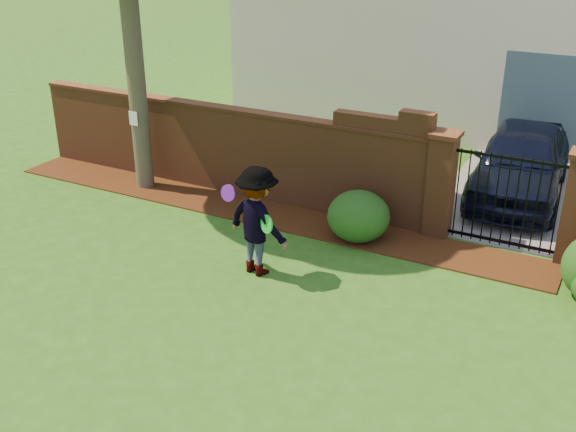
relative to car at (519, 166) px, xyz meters
The scene contains 12 objects.
ground 7.11m from the car, 117.93° to the right, with size 80.00×80.00×0.01m, color #2C5A16.
mulch_bed 5.21m from the car, 145.66° to the right, with size 11.10×1.08×0.03m, color #371A0A.
brick_wall 5.78m from the car, 157.09° to the right, with size 8.70×0.31×2.16m.
pillar_left 2.44m from the car, 112.08° to the right, with size 0.50×0.50×1.88m.
iron_gate 2.26m from the car, 85.24° to the right, with size 1.78×0.03×1.60m.
driveway 1.90m from the car, 83.89° to the left, with size 3.20×8.00×0.01m, color slate.
car is the anchor object (origin of this frame).
paper_notice 7.59m from the car, 156.26° to the right, with size 0.20×0.01×0.28m, color white.
shrub_left 3.72m from the car, 123.66° to the right, with size 1.08×1.08×0.88m, color #154615.
man 5.79m from the car, 121.35° to the right, with size 1.14×0.65×1.76m, color gray.
frisbee_purple 6.13m from the car, 124.01° to the right, with size 0.26×0.26×0.02m, color #6C1AA8.
frisbee_green 5.80m from the car, 117.90° to the right, with size 0.29×0.29×0.03m, color green.
Camera 1 is at (5.18, -6.76, 5.21)m, focal length 42.27 mm.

